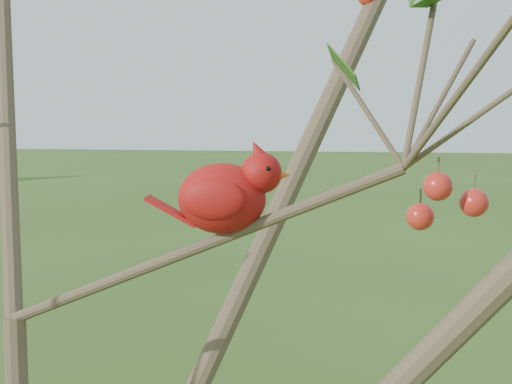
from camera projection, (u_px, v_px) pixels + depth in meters
The scene contains 3 objects.
crabapple_tree at pixel (21, 224), 1.09m from camera, with size 2.35×2.05×2.95m.
cardinal at pixel (227, 195), 1.14m from camera, with size 0.21×0.11×0.15m.
distant_trees at pixel (286, 132), 25.11m from camera, with size 45.35×13.60×3.36m.
Camera 1 is at (0.51, -1.04, 2.28)m, focal length 55.00 mm.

